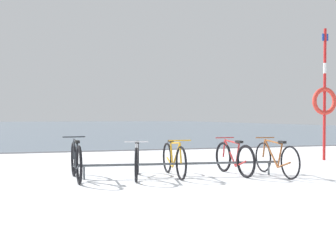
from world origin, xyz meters
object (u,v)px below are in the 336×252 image
object	(u,v)px
bicycle_1	(137,161)
bicycle_4	(276,158)
bicycle_0	(76,161)
bicycle_3	(234,158)
rescue_post	(325,98)
bicycle_2	(174,159)

from	to	relation	value
bicycle_1	bicycle_4	distance (m)	2.96
bicycle_1	bicycle_0	bearing A→B (deg)	176.66
bicycle_3	rescue_post	xyz separation A→B (m)	(3.77, 1.83, 1.44)
bicycle_0	bicycle_1	xyz separation A→B (m)	(1.21, -0.07, -0.03)
bicycle_4	bicycle_2	bearing A→B (deg)	167.05
bicycle_3	bicycle_4	world-z (taller)	bicycle_4
bicycle_2	bicycle_4	xyz separation A→B (m)	(2.13, -0.49, 0.00)
bicycle_0	rescue_post	size ratio (longest dim) A/B	0.46
bicycle_3	bicycle_0	bearing A→B (deg)	176.53
rescue_post	bicycle_0	bearing A→B (deg)	-167.07
bicycle_0	bicycle_2	size ratio (longest dim) A/B	1.01
bicycle_1	rescue_post	size ratio (longest dim) A/B	0.45
bicycle_0	rescue_post	world-z (taller)	rescue_post
bicycle_0	bicycle_1	size ratio (longest dim) A/B	1.03
bicycle_1	bicycle_4	xyz separation A→B (m)	(2.92, -0.49, 0.01)
bicycle_0	rescue_post	xyz separation A→B (m)	(7.09, 1.63, 1.42)
bicycle_2	bicycle_3	xyz separation A→B (m)	(1.33, -0.13, -0.00)
bicycle_2	bicycle_4	bearing A→B (deg)	-12.95
bicycle_2	rescue_post	bearing A→B (deg)	18.43
bicycle_0	bicycle_4	world-z (taller)	bicycle_0
bicycle_0	bicycle_2	world-z (taller)	bicycle_0
bicycle_2	rescue_post	world-z (taller)	rescue_post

